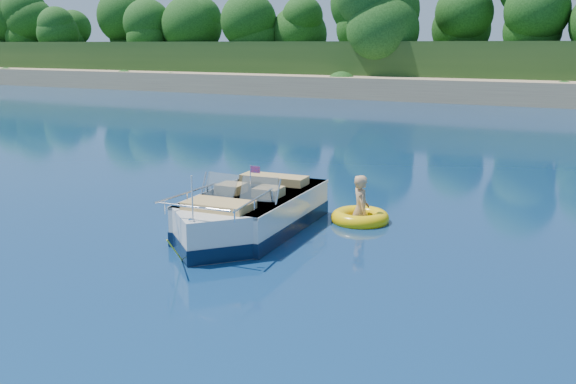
# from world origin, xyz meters

# --- Properties ---
(ground) EXTENTS (160.00, 160.00, 0.00)m
(ground) POSITION_xyz_m (0.00, 0.00, 0.00)
(ground) COLOR #091A41
(ground) RESTS_ON ground
(treeline) EXTENTS (150.00, 7.12, 8.19)m
(treeline) POSITION_xyz_m (0.04, 41.01, 5.55)
(treeline) COLOR #311E10
(treeline) RESTS_ON ground
(motorboat) EXTENTS (2.18, 5.42, 1.80)m
(motorboat) POSITION_xyz_m (-2.99, 2.84, 0.35)
(motorboat) COLOR silver
(motorboat) RESTS_ON ground
(tow_tube) EXTENTS (1.57, 1.57, 0.34)m
(tow_tube) POSITION_xyz_m (-1.25, 4.72, 0.09)
(tow_tube) COLOR yellow
(tow_tube) RESTS_ON ground
(boy) EXTENTS (0.82, 0.94, 1.72)m
(boy) POSITION_xyz_m (-1.27, 4.76, 0.00)
(boy) COLOR tan
(boy) RESTS_ON ground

